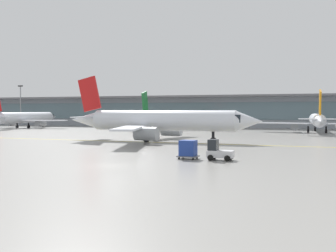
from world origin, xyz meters
TOP-DOWN VIEW (x-y plane):
  - ground_plane at (0.00, 0.00)m, footprint 400.00×400.00m
  - taxiway_centreline_stripe at (-5.26, 26.64)m, footprint 109.99×2.47m
  - terminal_concourse at (0.00, 88.50)m, footprint 217.34×11.00m
  - gate_airplane_0 at (-60.01, 64.61)m, footprint 27.73×29.74m
  - gate_airplane_1 at (-19.18, 66.77)m, footprint 27.19×29.17m
  - gate_airplane_2 at (19.36, 65.05)m, footprint 26.28×28.20m
  - taxiing_regional_jet at (-5.69, 28.64)m, footprint 33.21×30.95m
  - baggage_tug at (8.21, 7.18)m, footprint 2.65×1.70m
  - cargo_dolly_lead at (5.00, 7.29)m, footprint 2.15×1.67m
  - apron_light_mast_0 at (-74.58, 80.60)m, footprint 1.80×0.36m

SIDE VIEW (x-z plane):
  - ground_plane at x=0.00m, z-range 0.00..0.00m
  - taxiway_centreline_stripe at x=-5.26m, z-range 0.00..0.01m
  - baggage_tug at x=8.21m, z-range -0.16..1.94m
  - cargo_dolly_lead at x=5.00m, z-range 0.08..2.02m
  - gate_airplane_2 at x=19.36m, z-range -1.87..7.49m
  - gate_airplane_1 at x=-19.18m, z-range -1.94..7.75m
  - gate_airplane_0 at x=-60.01m, z-range -1.98..7.90m
  - taxiing_regional_jet at x=-5.69m, z-range -2.21..8.82m
  - terminal_concourse at x=0.00m, z-range 0.12..9.72m
  - apron_light_mast_0 at x=-74.58m, z-range 0.68..14.30m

